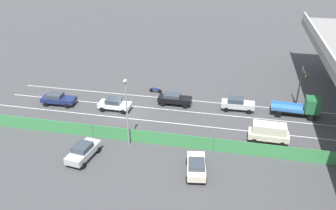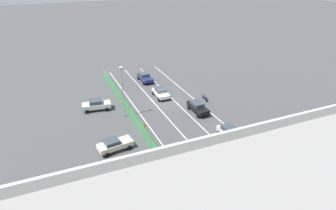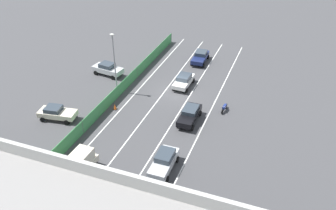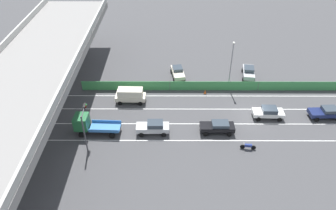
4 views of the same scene
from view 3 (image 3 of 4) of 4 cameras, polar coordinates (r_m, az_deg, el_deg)
name	(u,v)px [view 3 (image 3 of 4)]	position (r m, az deg, el deg)	size (l,w,h in m)	color
ground_plane	(178,92)	(45.85, 1.60, 2.05)	(300.00, 300.00, 0.00)	#424244
lane_line_left_edge	(206,121)	(40.60, 6.14, -2.56)	(0.14, 45.98, 0.01)	silver
lane_line_mid_left	(178,115)	(41.37, 1.57, -1.62)	(0.14, 45.98, 0.01)	silver
lane_line_mid_right	(151,109)	(42.40, -2.79, -0.72)	(0.14, 45.98, 0.01)	silver
lane_line_right_edge	(125,104)	(43.68, -6.93, 0.14)	(0.14, 45.98, 0.01)	silver
green_fence	(113,96)	(43.96, -8.90, 1.42)	(0.10, 42.08, 1.61)	#3D8E4C
car_sedan_silver	(164,161)	(33.41, -0.65, -9.15)	(1.97, 4.37, 1.75)	#B7BABC
car_van_cream	(77,166)	(33.52, -14.57, -9.57)	(2.12, 4.53, 2.25)	beige
car_sedan_navy	(200,56)	(54.00, 5.28, 7.86)	(2.20, 4.68, 1.59)	navy
car_hatchback_white	(184,80)	(46.91, 2.58, 4.04)	(2.11, 4.33, 1.64)	silver
car_sedan_black	(190,114)	(39.93, 3.55, -1.51)	(1.93, 4.56, 1.59)	black
motorcycle	(224,108)	(42.38, 9.15, -0.42)	(0.60, 1.95, 0.93)	black
parked_wagon_silver	(108,69)	(50.59, -9.80, 5.85)	(4.61, 2.54, 1.76)	#B2B5B7
parked_sedan_cream	(57,113)	(42.15, -17.66, -1.19)	(4.52, 2.53, 1.61)	beige
street_lamp	(114,58)	(44.34, -8.75, 7.53)	(0.60, 0.36, 8.00)	gray
traffic_cone	(115,107)	(42.70, -8.62, -0.29)	(0.47, 0.47, 0.74)	orange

